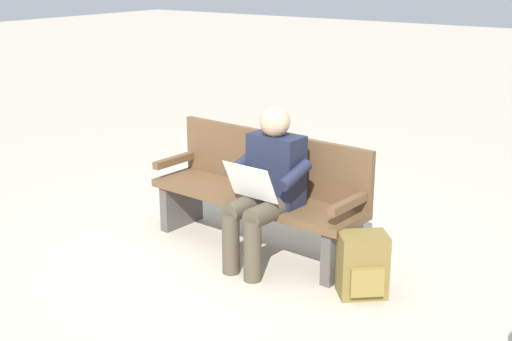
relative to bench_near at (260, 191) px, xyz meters
The scene contains 4 objects.
ground_plane 0.46m from the bench_near, 86.58° to the left, with size 40.00×40.00×0.00m, color #B7AD99.
bench_near is the anchor object (origin of this frame).
person_seated 0.38m from the bench_near, 133.06° to the left, with size 0.59×0.59×1.18m.
backpack 1.11m from the bench_near, 164.56° to the left, with size 0.39×0.38×0.44m.
Camera 1 is at (-2.91, 4.05, 2.17)m, focal length 48.08 mm.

